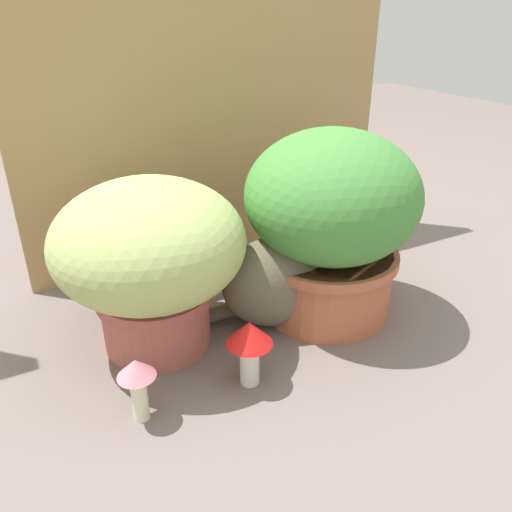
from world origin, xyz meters
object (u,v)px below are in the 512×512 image
(leafy_planter, at_px, (331,219))
(mushroom_ornament_pink, at_px, (137,378))
(grass_planter, at_px, (150,255))
(cat, at_px, (284,276))
(mushroom_ornament_red, at_px, (249,341))

(leafy_planter, xyz_separation_m, mushroom_ornament_pink, (-0.51, -0.15, -0.15))
(leafy_planter, bearing_deg, grass_planter, 171.11)
(grass_planter, relative_size, cat, 1.08)
(mushroom_ornament_pink, bearing_deg, grass_planter, 63.87)
(cat, relative_size, mushroom_ornament_red, 2.58)
(mushroom_ornament_pink, xyz_separation_m, mushroom_ornament_red, (0.22, -0.01, 0.01))
(leafy_planter, xyz_separation_m, cat, (-0.12, 0.01, -0.12))
(mushroom_ornament_pink, height_order, mushroom_ornament_red, mushroom_ornament_red)
(grass_planter, height_order, mushroom_ornament_pink, grass_planter)
(mushroom_ornament_red, bearing_deg, leafy_planter, 27.91)
(grass_planter, xyz_separation_m, mushroom_ornament_pink, (-0.10, -0.21, -0.13))
(mushroom_ornament_red, bearing_deg, mushroom_ornament_pink, 178.34)
(grass_planter, xyz_separation_m, cat, (0.29, -0.06, -0.10))
(mushroom_ornament_pink, bearing_deg, leafy_planter, 16.09)
(grass_planter, relative_size, leafy_planter, 0.89)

